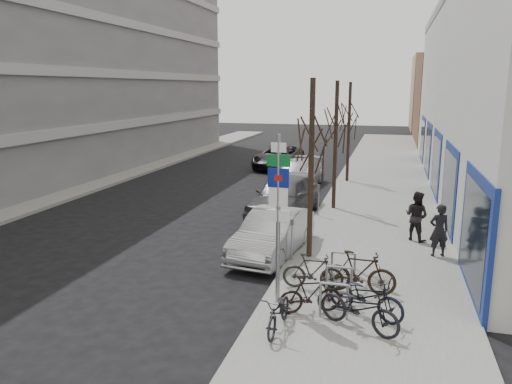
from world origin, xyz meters
The scene contains 25 objects.
ground centered at (0.00, 0.00, 0.00)m, with size 120.00×120.00×0.00m, color black.
sidewalk_east centered at (4.50, 10.00, 0.07)m, with size 5.00×70.00×0.15m, color slate.
sidewalk_west centered at (-11.00, 10.00, 0.07)m, with size 3.00×70.00×0.15m, color slate.
brick_building_far centered at (13.00, 40.00, 4.00)m, with size 12.00×14.00×8.00m, color brown.
tan_building_far centered at (13.50, 55.00, 4.50)m, with size 13.00×12.00×9.00m, color #937A5B.
highway_sign_pole centered at (2.40, -0.01, 2.46)m, with size 0.55×0.10×4.20m.
bike_rack centered at (3.80, 0.60, 0.66)m, with size 0.66×2.26×0.83m.
tree_near centered at (2.60, 3.50, 4.10)m, with size 1.80×1.80×5.50m.
tree_mid centered at (2.60, 10.00, 4.10)m, with size 1.80×1.80×5.50m.
tree_far centered at (2.60, 16.50, 4.10)m, with size 1.80×1.80×5.50m.
meter_front centered at (2.15, 3.00, 0.92)m, with size 0.10×0.08×1.27m.
meter_mid centered at (2.15, 8.50, 0.92)m, with size 0.10×0.08×1.27m.
meter_back centered at (2.15, 14.00, 0.92)m, with size 0.10×0.08×1.27m.
bike_near_left centered at (2.75, -1.38, 0.63)m, with size 0.47×1.57×0.96m, color black.
bike_near_right centered at (3.25, -0.39, 0.60)m, with size 0.44×1.48×0.90m, color black.
bike_mid_curb centered at (4.48, -0.22, 0.72)m, with size 0.57×1.88×1.15m, color black.
bike_mid_inner centered at (3.10, 1.00, 0.63)m, with size 0.47×1.58×0.96m, color black.
bike_far_curb centered at (4.39, -0.90, 0.73)m, with size 0.57×1.89×1.15m, color black.
bike_far_inner centered at (4.26, 1.03, 0.71)m, with size 0.55×1.85×1.12m, color black.
parked_car_front centered at (1.40, 3.69, 0.71)m, with size 1.51×4.33×1.43m, color #ACACB1.
parked_car_mid centered at (0.71, 8.67, 0.85)m, with size 2.00×4.96×1.69m, color #49494E.
parked_car_back centered at (0.14, 14.81, 0.72)m, with size 2.02×4.96×1.44m, color #A8A8AD.
lane_car centered at (-2.24, 20.75, 0.74)m, with size 2.46×5.33×1.48m, color black.
pedestrian_near centered at (6.40, 4.54, 0.97)m, with size 0.60×0.39×1.64m, color black.
pedestrian_far centered at (5.81, 6.08, 1.00)m, with size 0.63×0.43×1.71m, color black.
Camera 1 is at (4.85, -11.00, 5.24)m, focal length 35.00 mm.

